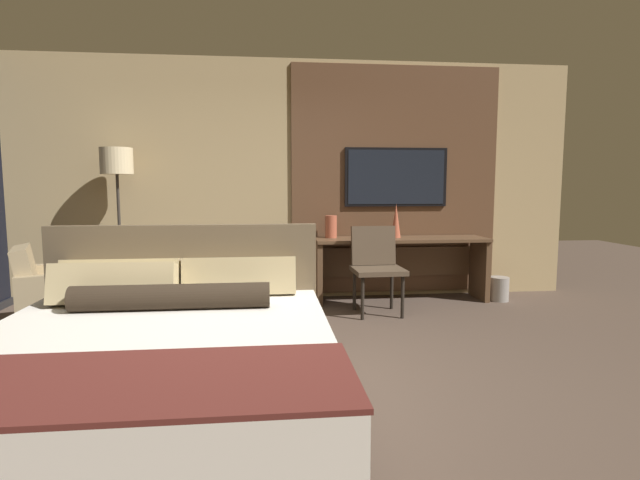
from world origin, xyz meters
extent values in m
plane|color=#4C3D33|center=(0.00, 0.00, 0.00)|extent=(16.00, 16.00, 0.00)
cube|color=tan|center=(0.00, 2.60, 1.40)|extent=(7.20, 0.06, 2.80)
cube|color=brown|center=(1.46, 2.56, 1.40)|extent=(2.50, 0.03, 2.70)
cube|color=#33281E|center=(-0.72, -0.58, 0.11)|extent=(1.93, 2.10, 0.22)
cube|color=silver|center=(-0.72, -0.58, 0.37)|extent=(1.99, 2.17, 0.31)
cube|color=#56231E|center=(-0.72, -1.29, 0.54)|extent=(2.01, 0.76, 0.02)
cube|color=brown|center=(-0.72, 0.54, 0.52)|extent=(2.03, 0.08, 1.05)
cube|color=tan|center=(-1.15, 0.40, 0.67)|extent=(0.84, 0.23, 0.31)
cube|color=tan|center=(-0.29, 0.40, 0.67)|extent=(0.84, 0.23, 0.31)
cube|color=tan|center=(-1.15, 0.19, 0.67)|extent=(0.84, 0.25, 0.32)
cylinder|color=#2D2319|center=(-0.72, -0.01, 0.61)|extent=(1.29, 0.17, 0.17)
cube|color=brown|center=(1.46, 2.26, 0.72)|extent=(2.00, 0.53, 0.03)
cube|color=brown|center=(0.49, 2.26, 0.35)|extent=(0.06, 0.48, 0.70)
cube|color=brown|center=(2.43, 2.26, 0.35)|extent=(0.06, 0.48, 0.70)
cube|color=brown|center=(1.46, 2.51, 0.42)|extent=(1.88, 0.02, 0.35)
cube|color=black|center=(1.46, 2.52, 1.44)|extent=(1.24, 0.04, 0.70)
cube|color=black|center=(1.46, 2.50, 1.44)|extent=(1.16, 0.01, 0.64)
cube|color=#4C3D2D|center=(1.06, 1.68, 0.47)|extent=(0.53, 0.51, 0.05)
cube|color=#4C3D2D|center=(1.06, 1.89, 0.70)|extent=(0.48, 0.12, 0.42)
cylinder|color=black|center=(0.86, 1.47, 0.22)|extent=(0.04, 0.04, 0.44)
cylinder|color=black|center=(1.28, 1.49, 0.22)|extent=(0.04, 0.04, 0.44)
cylinder|color=black|center=(0.85, 1.87, 0.22)|extent=(0.04, 0.04, 0.44)
cylinder|color=black|center=(1.26, 1.88, 0.22)|extent=(0.04, 0.04, 0.44)
cube|color=#998460|center=(-2.02, 1.57, 0.21)|extent=(0.93, 0.84, 0.42)
cube|color=#998460|center=(-2.31, 1.46, 0.60)|extent=(0.40, 0.64, 0.38)
cube|color=#998460|center=(-1.89, 1.24, 0.28)|extent=(0.75, 0.37, 0.56)
cube|color=#998460|center=(-2.15, 1.90, 0.28)|extent=(0.75, 0.37, 0.56)
cylinder|color=#282623|center=(-1.67, 2.24, 0.01)|extent=(0.28, 0.28, 0.03)
cylinder|color=#332D28|center=(-1.67, 2.24, 0.75)|extent=(0.03, 0.03, 1.50)
cylinder|color=beige|center=(-1.67, 2.24, 1.60)|extent=(0.34, 0.34, 0.28)
cone|color=#B2563D|center=(1.41, 2.31, 0.93)|extent=(0.11, 0.11, 0.39)
cylinder|color=#B2563D|center=(0.66, 2.37, 0.87)|extent=(0.14, 0.14, 0.26)
cube|color=#332D28|center=(1.03, 2.30, 0.75)|extent=(0.26, 0.21, 0.03)
cylinder|color=gray|center=(2.61, 2.12, 0.14)|extent=(0.22, 0.22, 0.28)
camera|label=1|loc=(-0.09, -3.35, 1.35)|focal=28.00mm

